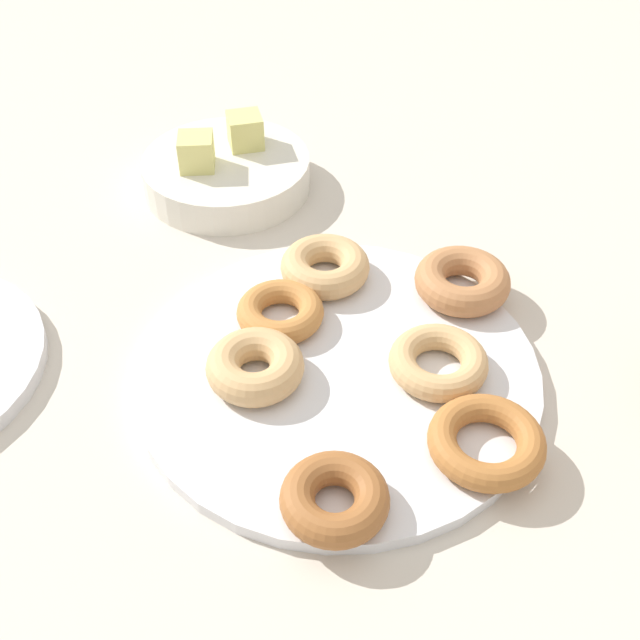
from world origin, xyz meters
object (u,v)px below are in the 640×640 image
object	(u,v)px
donut_1	(462,281)
donut_2	(486,442)
donut_4	(438,362)
donut_5	(335,499)
melon_chunk_left	(196,152)
donut_plate	(338,372)
donut_0	(325,266)
donut_3	(255,366)
melon_chunk_right	(245,131)
fruit_bowl	(227,173)
donut_6	(280,312)

from	to	relation	value
donut_1	donut_2	distance (m)	0.18
donut_4	donut_5	distance (m)	0.16
donut_1	donut_4	xyz separation A→B (m)	(-0.08, -0.07, -0.00)
melon_chunk_left	donut_5	bearing A→B (deg)	-101.36
donut_plate	donut_0	distance (m)	0.12
donut_3	donut_1	bearing A→B (deg)	0.39
donut_0	melon_chunk_right	size ratio (longest dim) A/B	2.33
donut_5	melon_chunk_left	size ratio (longest dim) A/B	2.18
donut_0	donut_2	bearing A→B (deg)	-89.80
donut_4	fruit_bowl	bearing A→B (deg)	94.15
donut_2	donut_3	size ratio (longest dim) A/B	1.10
donut_plate	donut_2	distance (m)	0.14
fruit_bowl	melon_chunk_left	xyz separation A→B (m)	(-0.03, 0.00, 0.04)
donut_2	fruit_bowl	distance (m)	0.44
donut_2	melon_chunk_left	size ratio (longest dim) A/B	2.49
donut_4	donut_5	xyz separation A→B (m)	(-0.14, -0.07, 0.00)
donut_3	fruit_bowl	distance (m)	0.31
melon_chunk_left	melon_chunk_right	xyz separation A→B (m)	(0.06, 0.01, 0.00)
donut_2	donut_5	world-z (taller)	donut_5
fruit_bowl	melon_chunk_right	distance (m)	0.05
donut_2	donut_1	bearing A→B (deg)	58.12
donut_3	melon_chunk_left	xyz separation A→B (m)	(0.08, 0.29, 0.03)
donut_3	fruit_bowl	size ratio (longest dim) A/B	0.44
donut_1	donut_4	bearing A→B (deg)	-138.15
donut_0	donut_6	distance (m)	0.07
fruit_bowl	donut_1	bearing A→B (deg)	-69.74
melon_chunk_left	melon_chunk_right	bearing A→B (deg)	12.09
fruit_bowl	melon_chunk_right	xyz separation A→B (m)	(0.03, 0.01, 0.04)
donut_1	donut_6	xyz separation A→B (m)	(-0.16, 0.05, -0.00)
donut_4	melon_chunk_left	bearing A→B (deg)	99.25
donut_0	donut_1	distance (m)	0.13
donut_3	donut_6	world-z (taller)	donut_3
fruit_bowl	donut_4	bearing A→B (deg)	-85.85
donut_2	donut_6	size ratio (longest dim) A/B	1.15
donut_5	fruit_bowl	bearing A→B (deg)	74.58
donut_0	donut_3	bearing A→B (deg)	-144.18
donut_5	fruit_bowl	distance (m)	0.44
donut_3	melon_chunk_right	distance (m)	0.33
donut_1	donut_4	size ratio (longest dim) A/B	1.06
fruit_bowl	melon_chunk_right	size ratio (longest dim) A/B	5.09
donut_4	fruit_bowl	world-z (taller)	fruit_bowl
donut_6	donut_2	bearing A→B (deg)	-72.34
melon_chunk_right	donut_0	bearing A→B (deg)	-96.70
fruit_bowl	melon_chunk_left	size ratio (longest dim) A/B	5.09
donut_6	fruit_bowl	size ratio (longest dim) A/B	0.42
fruit_bowl	donut_plate	bearing A→B (deg)	-97.98
donut_0	donut_4	xyz separation A→B (m)	(0.02, -0.15, -0.00)
donut_6	fruit_bowl	bearing A→B (deg)	76.07
donut_plate	donut_2	size ratio (longest dim) A/B	3.81
donut_2	melon_chunk_left	xyz separation A→B (m)	(-0.04, 0.44, 0.03)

